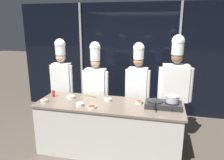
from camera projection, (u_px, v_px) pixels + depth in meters
ground_plane at (109, 151)px, 3.93m from camera, size 24.00×24.00×0.00m
window_wall_back at (128, 59)px, 5.41m from camera, size 5.64×0.09×2.70m
demo_counter at (109, 128)px, 3.81m from camera, size 2.49×0.82×0.90m
portable_stove at (163, 104)px, 3.53m from camera, size 0.58×0.34×0.10m
frying_pan at (155, 99)px, 3.53m from camera, size 0.26×0.45×0.05m
stock_pot at (172, 99)px, 3.47m from camera, size 0.23×0.20×0.11m
squeeze_bottle_chili at (53, 93)px, 4.02m from camera, size 0.06×0.06×0.17m
prep_bowl_bell_pepper at (139, 102)px, 3.69m from camera, size 0.12×0.12×0.06m
prep_bowl_mushrooms at (44, 101)px, 3.76m from camera, size 0.12×0.12×0.05m
prep_bowl_chili_flakes at (92, 107)px, 3.50m from camera, size 0.15×0.15×0.04m
prep_bowl_noodles at (80, 104)px, 3.58m from camera, size 0.13×0.13×0.06m
prep_bowl_chicken at (71, 97)px, 3.94m from camera, size 0.15×0.15×0.05m
prep_bowl_bean_sprouts at (108, 100)px, 3.82m from camera, size 0.14×0.14×0.04m
serving_spoon_slotted at (93, 96)px, 4.05m from camera, size 0.23×0.09×0.02m
chef_head at (62, 76)px, 4.45m from camera, size 0.48×0.22×1.93m
chef_sous at (96, 82)px, 4.29m from camera, size 0.53×0.21×1.89m
chef_line at (138, 82)px, 4.19m from camera, size 0.48×0.21×1.88m
chef_pastry at (175, 83)px, 3.96m from camera, size 0.61×0.28×2.03m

